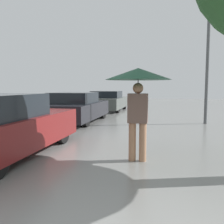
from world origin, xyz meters
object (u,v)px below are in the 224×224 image
object	(u,v)px
parked_car_farthest	(107,101)
street_lamp	(208,45)
pedestrian	(138,83)
parked_car_nearest	(0,127)
parked_car_middle	(75,108)

from	to	relation	value
parked_car_farthest	street_lamp	distance (m)	7.21
pedestrian	parked_car_farthest	xyz separation A→B (m)	(-2.97, 10.02, -0.97)
parked_car_farthest	street_lamp	size ratio (longest dim) A/B	0.78
parked_car_nearest	parked_car_farthest	distance (m)	10.26
street_lamp	parked_car_farthest	bearing A→B (deg)	138.37
parked_car_farthest	parked_car_middle	bearing A→B (deg)	-92.30
parked_car_middle	parked_car_farthest	distance (m)	5.03
parked_car_nearest	parked_car_middle	xyz separation A→B (m)	(-0.28, 5.23, -0.03)
parked_car_farthest	street_lamp	bearing A→B (deg)	-41.63
parked_car_middle	parked_car_farthest	xyz separation A→B (m)	(0.20, 5.02, -0.01)
parked_car_middle	parked_car_farthest	bearing A→B (deg)	87.70
pedestrian	parked_car_nearest	distance (m)	3.06
parked_car_middle	pedestrian	bearing A→B (deg)	-57.55
parked_car_farthest	street_lamp	world-z (taller)	street_lamp
street_lamp	parked_car_middle	bearing A→B (deg)	-174.19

